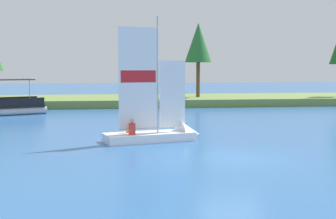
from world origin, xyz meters
The scene contains 6 objects.
ground_plane centered at (0.00, 0.00, 0.00)m, with size 200.00×200.00×0.00m, color #2D609E.
shore_bank centered at (0.00, 28.04, 0.36)m, with size 80.00×10.52×0.73m, color olive.
shoreline_tree_midleft centered at (4.18, 26.98, 6.09)m, with size 2.66×2.66×7.39m.
wooden_dock centered at (-13.05, 21.01, 0.18)m, with size 1.94×4.55×0.36m, color brown.
sailboat centered at (-2.04, 4.68, 0.45)m, with size 5.10×2.65×6.54m.
pontoon_boat centered at (-12.40, 18.85, 0.66)m, with size 5.71×4.16×2.74m.
Camera 1 is at (-4.86, -16.91, 3.48)m, focal length 47.67 mm.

